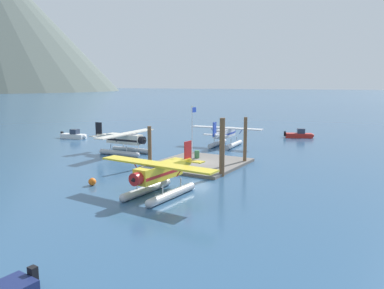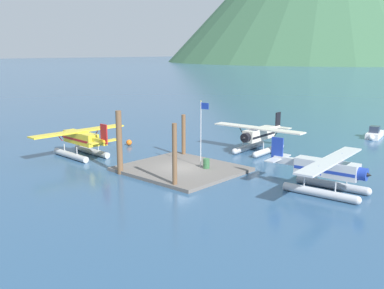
# 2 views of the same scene
# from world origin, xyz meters

# --- Properties ---
(ground_plane) EXTENTS (1200.00, 1200.00, 0.00)m
(ground_plane) POSITION_xyz_m (0.00, 0.00, 0.00)
(ground_plane) COLOR #2D5175
(dock_platform) EXTENTS (10.01, 8.94, 0.30)m
(dock_platform) POSITION_xyz_m (0.00, 0.00, 0.15)
(dock_platform) COLOR #66605B
(dock_platform) RESTS_ON ground
(piling_near_left) EXTENTS (0.51, 0.51, 5.63)m
(piling_near_left) POSITION_xyz_m (-3.32, -4.34, 2.81)
(piling_near_left) COLOR brown
(piling_near_left) RESTS_ON ground
(piling_near_right) EXTENTS (0.38, 0.38, 5.20)m
(piling_near_right) POSITION_xyz_m (3.13, -4.04, 2.60)
(piling_near_right) COLOR brown
(piling_near_right) RESTS_ON ground
(piling_far_left) EXTENTS (0.41, 0.41, 4.38)m
(piling_far_left) POSITION_xyz_m (-3.54, 4.09, 2.19)
(piling_far_left) COLOR brown
(piling_far_left) RESTS_ON ground
(flagpole) EXTENTS (0.95, 0.10, 6.04)m
(flagpole) POSITION_xyz_m (1.13, 1.53, 4.06)
(flagpole) COLOR silver
(flagpole) RESTS_ON dock_platform
(fuel_drum) EXTENTS (0.62, 0.62, 0.88)m
(fuel_drum) POSITION_xyz_m (1.83, 1.36, 0.74)
(fuel_drum) COLOR #33663D
(fuel_drum) RESTS_ON dock_platform
(mooring_buoy) EXTENTS (0.67, 0.67, 0.67)m
(mooring_buoy) POSITION_xyz_m (-12.06, 3.96, 0.34)
(mooring_buoy) COLOR orange
(mooring_buoy) RESTS_ON ground
(seaplane_cream_bow_centre) EXTENTS (10.46, 7.98, 3.84)m
(seaplane_cream_bow_centre) POSITION_xyz_m (0.80, 11.29, 1.58)
(seaplane_cream_bow_centre) COLOR #B7BABF
(seaplane_cream_bow_centre) RESTS_ON ground
(seaplane_yellow_port_aft) EXTENTS (7.98, 10.44, 3.84)m
(seaplane_yellow_port_aft) POSITION_xyz_m (-11.54, -2.83, 1.58)
(seaplane_yellow_port_aft) COLOR #B7BABF
(seaplane_yellow_port_aft) RESTS_ON ground
(seaplane_silver_stbd_fwd) EXTENTS (7.97, 10.48, 3.84)m
(seaplane_silver_stbd_fwd) POSITION_xyz_m (12.59, 2.82, 1.58)
(seaplane_silver_stbd_fwd) COLOR #B7BABF
(seaplane_silver_stbd_fwd) RESTS_ON ground
(boat_white_open_north) EXTENTS (2.20, 4.85, 1.50)m
(boat_white_open_north) POSITION_xyz_m (7.19, 27.63, 0.49)
(boat_white_open_north) COLOR silver
(boat_white_open_north) RESTS_ON ground
(boat_red_open_se) EXTENTS (2.97, 4.62, 1.50)m
(boat_red_open_se) POSITION_xyz_m (26.82, -3.99, 0.49)
(boat_red_open_se) COLOR #B2231E
(boat_red_open_se) RESTS_ON ground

